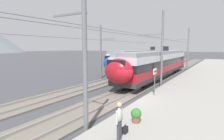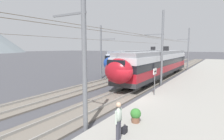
{
  "view_description": "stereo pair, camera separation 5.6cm",
  "coord_description": "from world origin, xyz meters",
  "px_view_note": "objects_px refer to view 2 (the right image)",
  "views": [
    {
      "loc": [
        -13.01,
        -6.18,
        4.32
      ],
      "look_at": [
        2.32,
        3.26,
        2.1
      ],
      "focal_mm": 28.94,
      "sensor_mm": 36.0,
      "label": 1
    },
    {
      "loc": [
        -12.98,
        -6.23,
        4.32
      ],
      "look_at": [
        2.32,
        3.26,
        2.1
      ],
      "focal_mm": 28.94,
      "sensor_mm": 36.0,
      "label": 2
    }
  ],
  "objects_px": {
    "catenary_mast_mid": "(161,48)",
    "handbag_beside_passenger": "(124,130)",
    "catenary_mast_east": "(188,49)",
    "train_far_track": "(145,59)",
    "platform_sign": "(155,76)",
    "train_near_platform": "(158,63)",
    "potted_plant_platform_edge": "(136,115)",
    "catenary_mast_west": "(82,54)",
    "passenger_walking": "(119,119)",
    "catenary_mast_far_side": "(102,51)"
  },
  "relations": [
    {
      "from": "potted_plant_platform_edge",
      "to": "platform_sign",
      "type": "bearing_deg",
      "value": 9.48
    },
    {
      "from": "train_far_track",
      "to": "catenary_mast_mid",
      "type": "height_order",
      "value": "catenary_mast_mid"
    },
    {
      "from": "catenary_mast_mid",
      "to": "catenary_mast_east",
      "type": "xyz_separation_m",
      "value": [
        16.96,
        0.0,
        -0.13
      ]
    },
    {
      "from": "catenary_mast_east",
      "to": "handbag_beside_passenger",
      "type": "xyz_separation_m",
      "value": [
        -29.63,
        -2.19,
        -3.68
      ]
    },
    {
      "from": "train_near_platform",
      "to": "train_far_track",
      "type": "xyz_separation_m",
      "value": [
        7.38,
        4.7,
        0.0
      ]
    },
    {
      "from": "train_near_platform",
      "to": "catenary_mast_west",
      "type": "height_order",
      "value": "catenary_mast_west"
    },
    {
      "from": "train_far_track",
      "to": "catenary_mast_mid",
      "type": "bearing_deg",
      "value": -151.76
    },
    {
      "from": "potted_plant_platform_edge",
      "to": "train_far_track",
      "type": "bearing_deg",
      "value": 20.27
    },
    {
      "from": "catenary_mast_far_side",
      "to": "potted_plant_platform_edge",
      "type": "xyz_separation_m",
      "value": [
        -11.96,
        -10.56,
        -3.09
      ]
    },
    {
      "from": "catenary_mast_far_side",
      "to": "passenger_walking",
      "type": "relative_size",
      "value": 22.56
    },
    {
      "from": "catenary_mast_west",
      "to": "potted_plant_platform_edge",
      "type": "distance_m",
      "value": 4.27
    },
    {
      "from": "handbag_beside_passenger",
      "to": "catenary_mast_far_side",
      "type": "bearing_deg",
      "value": 38.48
    },
    {
      "from": "train_far_track",
      "to": "platform_sign",
      "type": "bearing_deg",
      "value": -156.26
    },
    {
      "from": "catenary_mast_mid",
      "to": "potted_plant_platform_edge",
      "type": "relative_size",
      "value": 49.18
    },
    {
      "from": "train_near_platform",
      "to": "handbag_beside_passenger",
      "type": "height_order",
      "value": "train_near_platform"
    },
    {
      "from": "platform_sign",
      "to": "catenary_mast_east",
      "type": "bearing_deg",
      "value": 2.87
    },
    {
      "from": "passenger_walking",
      "to": "handbag_beside_passenger",
      "type": "xyz_separation_m",
      "value": [
        0.68,
        0.06,
        -0.78
      ]
    },
    {
      "from": "catenary_mast_west",
      "to": "catenary_mast_east",
      "type": "distance_m",
      "value": 29.99
    },
    {
      "from": "passenger_walking",
      "to": "catenary_mast_west",
      "type": "bearing_deg",
      "value": 81.95
    },
    {
      "from": "train_near_platform",
      "to": "platform_sign",
      "type": "relative_size",
      "value": 10.28
    },
    {
      "from": "handbag_beside_passenger",
      "to": "passenger_walking",
      "type": "bearing_deg",
      "value": -174.6
    },
    {
      "from": "train_far_track",
      "to": "catenary_mast_west",
      "type": "relative_size",
      "value": 0.65
    },
    {
      "from": "catenary_mast_east",
      "to": "passenger_walking",
      "type": "distance_m",
      "value": 30.53
    },
    {
      "from": "train_far_track",
      "to": "catenary_mast_mid",
      "type": "distance_m",
      "value": 13.97
    },
    {
      "from": "catenary_mast_mid",
      "to": "passenger_walking",
      "type": "distance_m",
      "value": 13.88
    },
    {
      "from": "platform_sign",
      "to": "handbag_beside_passenger",
      "type": "distance_m",
      "value": 7.69
    },
    {
      "from": "catenary_mast_west",
      "to": "platform_sign",
      "type": "height_order",
      "value": "catenary_mast_west"
    },
    {
      "from": "catenary_mast_far_side",
      "to": "platform_sign",
      "type": "distance_m",
      "value": 11.38
    },
    {
      "from": "potted_plant_platform_edge",
      "to": "handbag_beside_passenger",
      "type": "bearing_deg",
      "value": -177.02
    },
    {
      "from": "catenary_mast_west",
      "to": "platform_sign",
      "type": "bearing_deg",
      "value": -8.13
    },
    {
      "from": "handbag_beside_passenger",
      "to": "catenary_mast_mid",
      "type": "bearing_deg",
      "value": 9.8
    },
    {
      "from": "train_near_platform",
      "to": "catenary_mast_east",
      "type": "relative_size",
      "value": 0.62
    },
    {
      "from": "catenary_mast_east",
      "to": "handbag_beside_passenger",
      "type": "distance_m",
      "value": 29.94
    },
    {
      "from": "catenary_mast_mid",
      "to": "catenary_mast_east",
      "type": "distance_m",
      "value": 16.96
    },
    {
      "from": "catenary_mast_east",
      "to": "train_far_track",
      "type": "bearing_deg",
      "value": 126.26
    },
    {
      "from": "platform_sign",
      "to": "handbag_beside_passenger",
      "type": "xyz_separation_m",
      "value": [
        -7.46,
        -1.08,
        -1.51
      ]
    },
    {
      "from": "passenger_walking",
      "to": "potted_plant_platform_edge",
      "type": "xyz_separation_m",
      "value": [
        2.1,
        0.14,
        -0.51
      ]
    },
    {
      "from": "catenary_mast_mid",
      "to": "handbag_beside_passenger",
      "type": "relative_size",
      "value": 84.76
    },
    {
      "from": "catenary_mast_west",
      "to": "catenary_mast_east",
      "type": "bearing_deg",
      "value": -0.01
    },
    {
      "from": "train_far_track",
      "to": "passenger_walking",
      "type": "bearing_deg",
      "value": -161.0
    },
    {
      "from": "catenary_mast_mid",
      "to": "handbag_beside_passenger",
      "type": "bearing_deg",
      "value": -170.2
    },
    {
      "from": "catenary_mast_east",
      "to": "passenger_walking",
      "type": "height_order",
      "value": "catenary_mast_east"
    },
    {
      "from": "train_far_track",
      "to": "potted_plant_platform_edge",
      "type": "xyz_separation_m",
      "value": [
        -23.42,
        -8.65,
        -1.47
      ]
    },
    {
      "from": "passenger_walking",
      "to": "catenary_mast_east",
      "type": "bearing_deg",
      "value": 4.26
    },
    {
      "from": "catenary_mast_mid",
      "to": "potted_plant_platform_edge",
      "type": "bearing_deg",
      "value": -169.35
    },
    {
      "from": "train_near_platform",
      "to": "train_far_track",
      "type": "height_order",
      "value": "same"
    },
    {
      "from": "train_near_platform",
      "to": "platform_sign",
      "type": "height_order",
      "value": "train_near_platform"
    },
    {
      "from": "catenary_mast_east",
      "to": "handbag_beside_passenger",
      "type": "bearing_deg",
      "value": -175.76
    },
    {
      "from": "train_near_platform",
      "to": "train_far_track",
      "type": "bearing_deg",
      "value": 32.47
    },
    {
      "from": "catenary_mast_west",
      "to": "catenary_mast_far_side",
      "type": "height_order",
      "value": "catenary_mast_west"
    }
  ]
}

